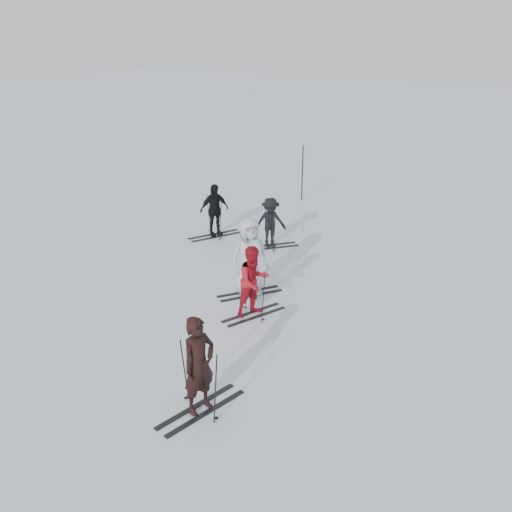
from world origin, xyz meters
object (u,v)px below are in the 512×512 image
at_px(skier_grey, 249,258).
at_px(skier_uphill_left, 214,211).
at_px(piste_marker, 302,173).
at_px(skier_near_dark, 199,367).
at_px(skier_red, 254,282).
at_px(skier_uphill_far, 270,223).

distance_m(skier_grey, skier_uphill_left, 4.48).
height_order(skier_uphill_left, piste_marker, piste_marker).
height_order(skier_near_dark, skier_grey, skier_grey).
bearing_deg(skier_red, skier_uphill_far, 48.00).
bearing_deg(skier_red, skier_near_dark, -140.21).
relative_size(skier_near_dark, skier_uphill_far, 1.18).
distance_m(skier_red, piste_marker, 9.84).
bearing_deg(skier_near_dark, piste_marker, 32.34).
relative_size(skier_near_dark, skier_red, 1.07).
relative_size(skier_near_dark, skier_grey, 0.91).
distance_m(skier_red, skier_uphill_far, 4.48).
height_order(skier_red, skier_uphill_far, skier_red).
height_order(skier_near_dark, skier_uphill_left, skier_near_dark).
bearing_deg(skier_red, piste_marker, 43.44).
relative_size(skier_near_dark, piste_marker, 0.85).
relative_size(skier_grey, skier_uphill_left, 1.17).
bearing_deg(skier_grey, skier_uphill_far, 56.87).
bearing_deg(skier_grey, skier_near_dark, -122.69).
bearing_deg(skier_uphill_left, piste_marker, 22.71).
relative_size(skier_grey, skier_uphill_far, 1.29).
height_order(skier_grey, skier_uphill_left, skier_grey).
xyz_separation_m(skier_grey, piste_marker, (-3.24, 8.12, 0.07)).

